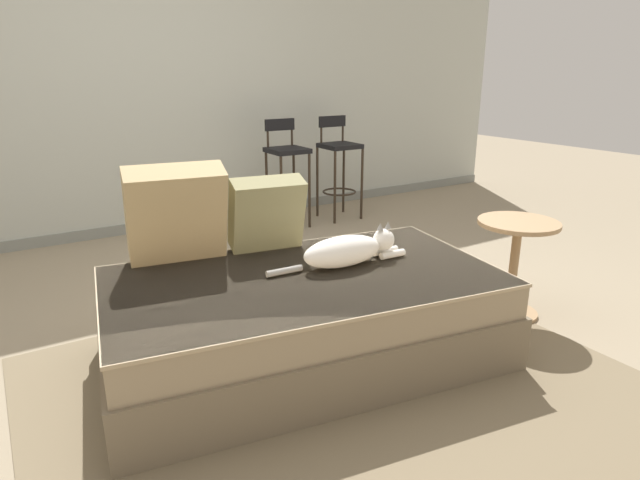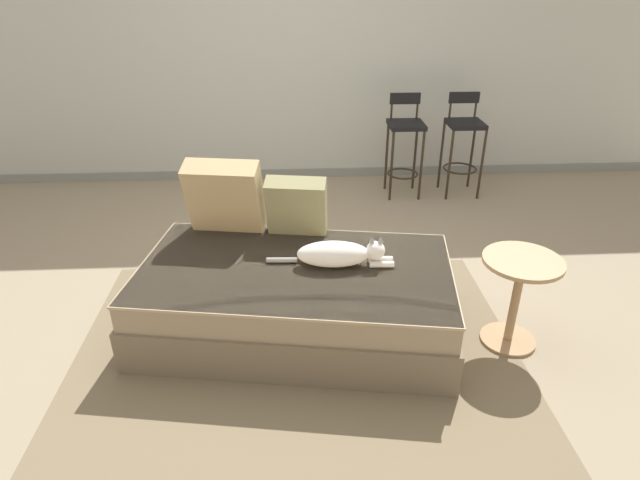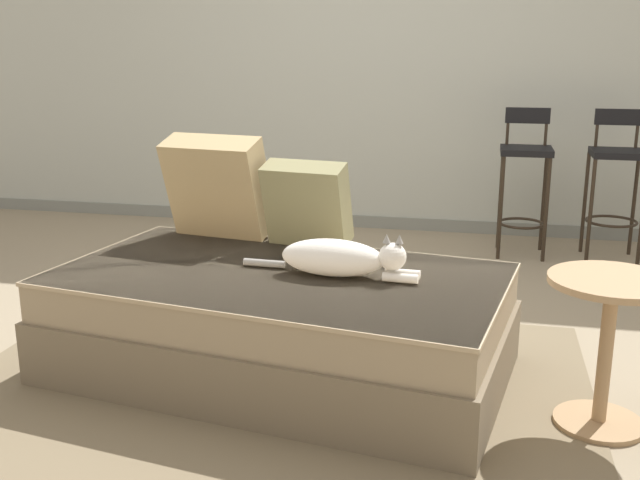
{
  "view_description": "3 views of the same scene",
  "coord_description": "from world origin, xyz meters",
  "px_view_note": "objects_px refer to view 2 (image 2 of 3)",
  "views": [
    {
      "loc": [
        -1.17,
        -2.41,
        1.35
      ],
      "look_at": [
        0.15,
        -0.3,
        0.55
      ],
      "focal_mm": 30.0,
      "sensor_mm": 36.0,
      "label": 1
    },
    {
      "loc": [
        -0.01,
        -3.07,
        2.01
      ],
      "look_at": [
        0.15,
        -0.3,
        0.55
      ],
      "focal_mm": 30.0,
      "sensor_mm": 36.0,
      "label": 2
    },
    {
      "loc": [
        0.79,
        -3.21,
        1.34
      ],
      "look_at": [
        0.15,
        -0.3,
        0.55
      ],
      "focal_mm": 42.0,
      "sensor_mm": 36.0,
      "label": 3
    }
  ],
  "objects_px": {
    "throw_pillow_corner": "(225,196)",
    "bar_stool_near_window": "(405,138)",
    "side_table": "(517,289)",
    "bar_stool_by_doorway": "(463,138)",
    "throw_pillow_middle": "(297,206)",
    "couch": "(296,298)",
    "cat": "(339,254)"
  },
  "relations": [
    {
      "from": "bar_stool_by_doorway",
      "to": "throw_pillow_middle",
      "type": "bearing_deg",
      "value": -133.3
    },
    {
      "from": "throw_pillow_middle",
      "to": "throw_pillow_corner",
      "type": "bearing_deg",
      "value": 170.95
    },
    {
      "from": "cat",
      "to": "throw_pillow_middle",
      "type": "bearing_deg",
      "value": 119.54
    },
    {
      "from": "throw_pillow_corner",
      "to": "throw_pillow_middle",
      "type": "bearing_deg",
      "value": -9.05
    },
    {
      "from": "couch",
      "to": "bar_stool_near_window",
      "type": "height_order",
      "value": "bar_stool_near_window"
    },
    {
      "from": "throw_pillow_middle",
      "to": "bar_stool_by_doorway",
      "type": "xyz_separation_m",
      "value": [
        1.58,
        1.68,
        -0.09
      ]
    },
    {
      "from": "throw_pillow_corner",
      "to": "side_table",
      "type": "height_order",
      "value": "throw_pillow_corner"
    },
    {
      "from": "throw_pillow_middle",
      "to": "bar_stool_by_doorway",
      "type": "bearing_deg",
      "value": 46.7
    },
    {
      "from": "couch",
      "to": "side_table",
      "type": "bearing_deg",
      "value": -9.05
    },
    {
      "from": "cat",
      "to": "couch",
      "type": "bearing_deg",
      "value": -178.57
    },
    {
      "from": "bar_stool_near_window",
      "to": "bar_stool_by_doorway",
      "type": "xyz_separation_m",
      "value": [
        0.55,
        -0.0,
        -0.0
      ]
    },
    {
      "from": "throw_pillow_middle",
      "to": "bar_stool_by_doorway",
      "type": "height_order",
      "value": "bar_stool_by_doorway"
    },
    {
      "from": "throw_pillow_corner",
      "to": "bar_stool_by_doorway",
      "type": "xyz_separation_m",
      "value": [
        2.04,
        1.61,
        -0.13
      ]
    },
    {
      "from": "cat",
      "to": "bar_stool_by_doorway",
      "type": "xyz_separation_m",
      "value": [
        1.35,
        2.09,
        0.04
      ]
    },
    {
      "from": "bar_stool_near_window",
      "to": "side_table",
      "type": "relative_size",
      "value": 1.68
    },
    {
      "from": "throw_pillow_middle",
      "to": "cat",
      "type": "xyz_separation_m",
      "value": [
        0.23,
        -0.41,
        -0.12
      ]
    },
    {
      "from": "throw_pillow_corner",
      "to": "bar_stool_near_window",
      "type": "bearing_deg",
      "value": 47.27
    },
    {
      "from": "throw_pillow_corner",
      "to": "bar_stool_near_window",
      "type": "xyz_separation_m",
      "value": [
        1.49,
        1.61,
        -0.13
      ]
    },
    {
      "from": "side_table",
      "to": "bar_stool_by_doorway",
      "type": "bearing_deg",
      "value": 81.3
    },
    {
      "from": "throw_pillow_corner",
      "to": "couch",
      "type": "bearing_deg",
      "value": -48.49
    },
    {
      "from": "cat",
      "to": "bar_stool_by_doorway",
      "type": "bearing_deg",
      "value": 57.15
    },
    {
      "from": "cat",
      "to": "bar_stool_by_doorway",
      "type": "distance_m",
      "value": 2.49
    },
    {
      "from": "couch",
      "to": "throw_pillow_corner",
      "type": "xyz_separation_m",
      "value": [
        -0.43,
        0.49,
        0.46
      ]
    },
    {
      "from": "couch",
      "to": "side_table",
      "type": "xyz_separation_m",
      "value": [
        1.25,
        -0.2,
        0.14
      ]
    },
    {
      "from": "throw_pillow_corner",
      "to": "throw_pillow_middle",
      "type": "relative_size",
      "value": 1.24
    },
    {
      "from": "bar_stool_near_window",
      "to": "bar_stool_by_doorway",
      "type": "height_order",
      "value": "bar_stool_by_doorway"
    },
    {
      "from": "couch",
      "to": "throw_pillow_corner",
      "type": "bearing_deg",
      "value": 131.51
    },
    {
      "from": "throw_pillow_middle",
      "to": "cat",
      "type": "bearing_deg",
      "value": -60.46
    },
    {
      "from": "throw_pillow_corner",
      "to": "bar_stool_near_window",
      "type": "height_order",
      "value": "bar_stool_near_window"
    },
    {
      "from": "side_table",
      "to": "bar_stool_near_window",
      "type": "bearing_deg",
      "value": 94.95
    },
    {
      "from": "throw_pillow_corner",
      "to": "bar_stool_by_doorway",
      "type": "relative_size",
      "value": 0.54
    },
    {
      "from": "couch",
      "to": "bar_stool_near_window",
      "type": "distance_m",
      "value": 2.37
    }
  ]
}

